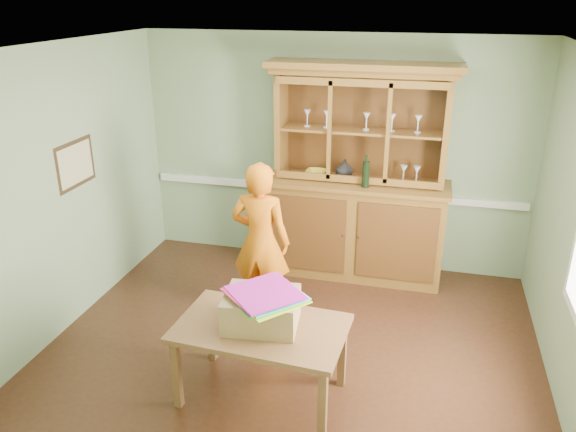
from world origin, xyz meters
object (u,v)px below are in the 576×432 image
(dining_table, at_px, (261,334))
(person, at_px, (261,242))
(china_hutch, at_px, (356,205))
(cardboard_box, at_px, (261,310))

(dining_table, distance_m, person, 1.29)
(china_hutch, height_order, cardboard_box, china_hutch)
(china_hutch, bearing_deg, dining_table, -99.89)
(dining_table, relative_size, person, 0.84)
(person, bearing_deg, cardboard_box, 109.23)
(cardboard_box, distance_m, person, 1.24)
(dining_table, relative_size, cardboard_box, 2.42)
(cardboard_box, bearing_deg, china_hutch, 79.95)
(china_hutch, distance_m, person, 1.41)
(dining_table, height_order, person, person)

